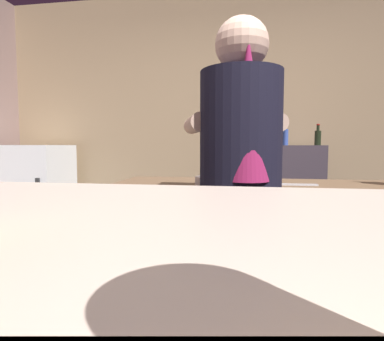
{
  "coord_description": "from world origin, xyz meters",
  "views": [
    {
      "loc": [
        0.03,
        -1.25,
        1.12
      ],
      "look_at": [
        -0.05,
        -0.75,
        1.09
      ],
      "focal_mm": 30.16,
      "sensor_mm": 36.0,
      "label": 1
    }
  ],
  "objects_px": {
    "mini_fridge": "(38,200)",
    "bottle_soy": "(318,137)",
    "bottle_vinegar": "(276,134)",
    "bottle_olive_oil": "(285,136)",
    "mixing_bowl": "(210,181)",
    "bottle_hot_sauce": "(253,136)",
    "chefs_knife": "(294,185)",
    "bartender": "(241,186)"
  },
  "relations": [
    {
      "from": "mixing_bowl",
      "to": "mini_fridge",
      "type": "bearing_deg",
      "value": 146.17
    },
    {
      "from": "mixing_bowl",
      "to": "bottle_soy",
      "type": "height_order",
      "value": "bottle_soy"
    },
    {
      "from": "bartender",
      "to": "mixing_bowl",
      "type": "xyz_separation_m",
      "value": [
        -0.16,
        0.36,
        -0.02
      ]
    },
    {
      "from": "mixing_bowl",
      "to": "bartender",
      "type": "bearing_deg",
      "value": -65.22
    },
    {
      "from": "bottle_vinegar",
      "to": "bottle_olive_oil",
      "type": "xyz_separation_m",
      "value": [
        0.09,
        0.09,
        -0.02
      ]
    },
    {
      "from": "bottle_hot_sauce",
      "to": "bottle_olive_oil",
      "type": "relative_size",
      "value": 1.05
    },
    {
      "from": "bottle_olive_oil",
      "to": "bottle_hot_sauce",
      "type": "bearing_deg",
      "value": 172.09
    },
    {
      "from": "bottle_vinegar",
      "to": "bartender",
      "type": "bearing_deg",
      "value": -100.01
    },
    {
      "from": "bottle_vinegar",
      "to": "bottle_olive_oil",
      "type": "height_order",
      "value": "bottle_vinegar"
    },
    {
      "from": "mixing_bowl",
      "to": "bottle_hot_sauce",
      "type": "relative_size",
      "value": 0.7
    },
    {
      "from": "bottle_soy",
      "to": "bottle_hot_sauce",
      "type": "bearing_deg",
      "value": 171.48
    },
    {
      "from": "bottle_soy",
      "to": "bottle_olive_oil",
      "type": "bearing_deg",
      "value": 170.83
    },
    {
      "from": "bottle_soy",
      "to": "bottle_hot_sauce",
      "type": "height_order",
      "value": "bottle_hot_sauce"
    },
    {
      "from": "bottle_soy",
      "to": "bottle_olive_oil",
      "type": "distance_m",
      "value": 0.29
    },
    {
      "from": "bottle_hot_sauce",
      "to": "bottle_vinegar",
      "type": "bearing_deg",
      "value": -32.06
    },
    {
      "from": "mini_fridge",
      "to": "bottle_soy",
      "type": "distance_m",
      "value": 2.85
    },
    {
      "from": "bottle_vinegar",
      "to": "bottle_hot_sauce",
      "type": "relative_size",
      "value": 1.14
    },
    {
      "from": "bottle_vinegar",
      "to": "bottle_olive_oil",
      "type": "relative_size",
      "value": 1.2
    },
    {
      "from": "mini_fridge",
      "to": "bottle_vinegar",
      "type": "height_order",
      "value": "bottle_vinegar"
    },
    {
      "from": "mini_fridge",
      "to": "bottle_vinegar",
      "type": "xyz_separation_m",
      "value": [
        2.39,
        0.11,
        0.67
      ]
    },
    {
      "from": "mini_fridge",
      "to": "bottle_hot_sauce",
      "type": "height_order",
      "value": "bottle_hot_sauce"
    },
    {
      "from": "mini_fridge",
      "to": "mixing_bowl",
      "type": "bearing_deg",
      "value": -33.83
    },
    {
      "from": "chefs_knife",
      "to": "bottle_soy",
      "type": "relative_size",
      "value": 1.22
    },
    {
      "from": "chefs_knife",
      "to": "bottle_vinegar",
      "type": "height_order",
      "value": "bottle_vinegar"
    },
    {
      "from": "bottle_soy",
      "to": "mini_fridge",
      "type": "bearing_deg",
      "value": -176.79
    },
    {
      "from": "bottle_hot_sauce",
      "to": "bottle_olive_oil",
      "type": "height_order",
      "value": "bottle_hot_sauce"
    },
    {
      "from": "mini_fridge",
      "to": "bottle_soy",
      "type": "relative_size",
      "value": 5.73
    },
    {
      "from": "bartender",
      "to": "bottle_olive_oil",
      "type": "relative_size",
      "value": 7.36
    },
    {
      "from": "chefs_knife",
      "to": "mixing_bowl",
      "type": "bearing_deg",
      "value": -174.65
    },
    {
      "from": "mixing_bowl",
      "to": "bottle_hot_sauce",
      "type": "bearing_deg",
      "value": 80.14
    },
    {
      "from": "bartender",
      "to": "mixing_bowl",
      "type": "relative_size",
      "value": 9.99
    },
    {
      "from": "bartender",
      "to": "mixing_bowl",
      "type": "height_order",
      "value": "bartender"
    },
    {
      "from": "bottle_vinegar",
      "to": "bottle_soy",
      "type": "relative_size",
      "value": 1.36
    },
    {
      "from": "mini_fridge",
      "to": "chefs_knife",
      "type": "height_order",
      "value": "mini_fridge"
    },
    {
      "from": "mixing_bowl",
      "to": "bottle_soy",
      "type": "relative_size",
      "value": 0.84
    },
    {
      "from": "mini_fridge",
      "to": "bottle_olive_oil",
      "type": "distance_m",
      "value": 2.58
    },
    {
      "from": "mini_fridge",
      "to": "mixing_bowl",
      "type": "distance_m",
      "value": 2.34
    },
    {
      "from": "bottle_hot_sauce",
      "to": "bottle_soy",
      "type": "bearing_deg",
      "value": -8.52
    },
    {
      "from": "bottle_vinegar",
      "to": "bottle_soy",
      "type": "height_order",
      "value": "bottle_vinegar"
    },
    {
      "from": "mini_fridge",
      "to": "bartender",
      "type": "height_order",
      "value": "bartender"
    },
    {
      "from": "mixing_bowl",
      "to": "bottle_vinegar",
      "type": "relative_size",
      "value": 0.61
    },
    {
      "from": "bottle_soy",
      "to": "bottle_olive_oil",
      "type": "xyz_separation_m",
      "value": [
        -0.29,
        0.05,
        0.01
      ]
    }
  ]
}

